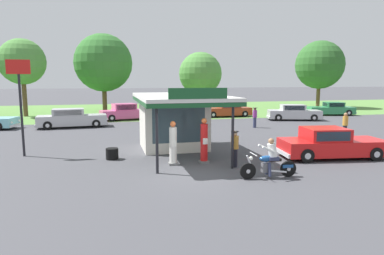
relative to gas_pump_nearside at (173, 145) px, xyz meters
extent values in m
plane|color=#424247|center=(0.44, -1.46, -0.91)|extent=(300.00, 300.00, 0.00)
cube|color=#56843D|center=(0.44, 28.54, -0.91)|extent=(120.00, 24.00, 0.01)
cube|color=silver|center=(0.73, 3.77, 0.54)|extent=(3.48, 3.21, 2.90)
cube|color=#384C56|center=(0.73, 2.19, 0.60)|extent=(2.78, 0.05, 1.86)
cube|color=silver|center=(0.73, 1.98, 2.07)|extent=(4.18, 7.30, 0.16)
cube|color=#195128|center=(0.73, 1.98, 1.89)|extent=(4.18, 7.30, 0.18)
cube|color=#195128|center=(0.73, -1.64, 2.37)|extent=(2.43, 0.08, 0.44)
cylinder|color=black|center=(2.37, -1.27, 0.54)|extent=(0.12, 0.12, 2.90)
cylinder|color=black|center=(-0.91, -1.27, 0.54)|extent=(0.12, 0.12, 2.90)
cube|color=slate|center=(0.00, 0.00, -0.86)|extent=(0.44, 0.44, 0.10)
cylinder|color=silver|center=(0.00, 0.00, 0.00)|extent=(0.34, 0.34, 1.62)
cube|color=white|center=(0.00, -0.18, 0.08)|extent=(0.22, 0.02, 0.28)
sphere|color=orange|center=(0.00, 0.00, 0.95)|extent=(0.26, 0.26, 0.26)
cube|color=slate|center=(1.46, 0.00, -0.86)|extent=(0.44, 0.44, 0.10)
cylinder|color=red|center=(1.46, 0.00, 0.05)|extent=(0.34, 0.34, 1.72)
cube|color=white|center=(1.46, -0.18, 0.13)|extent=(0.22, 0.02, 0.28)
sphere|color=orange|center=(1.46, 0.00, 1.05)|extent=(0.26, 0.26, 0.26)
cylinder|color=black|center=(2.38, -2.93, -0.59)|extent=(0.64, 0.13, 0.64)
cylinder|color=silver|center=(2.38, -2.93, -0.59)|extent=(0.17, 0.13, 0.16)
cylinder|color=black|center=(4.08, -3.00, -0.59)|extent=(0.64, 0.13, 0.64)
cylinder|color=silver|center=(4.08, -3.00, -0.59)|extent=(0.17, 0.13, 0.16)
ellipsoid|color=#1E4C8C|center=(3.13, -2.96, -0.13)|extent=(0.57, 0.26, 0.24)
cube|color=#59595E|center=(3.18, -2.96, -0.49)|extent=(0.45, 0.26, 0.36)
cube|color=black|center=(3.48, -2.98, -0.19)|extent=(0.49, 0.28, 0.10)
cylinder|color=silver|center=(2.48, -2.93, -0.31)|extent=(0.37, 0.09, 0.71)
cylinder|color=silver|center=(2.60, -2.94, 0.07)|extent=(0.07, 0.70, 0.04)
sphere|color=silver|center=(2.50, -2.93, -0.09)|extent=(0.16, 0.16, 0.16)
cube|color=#1E4C8C|center=(4.03, -3.00, -0.47)|extent=(0.45, 0.20, 0.12)
cylinder|color=silver|center=(3.57, -3.12, -0.63)|extent=(0.71, 0.11, 0.18)
cube|color=#2D3351|center=(3.41, -2.97, -0.13)|extent=(0.41, 0.36, 0.14)
cylinder|color=#2D3351|center=(3.20, -3.12, -0.53)|extent=(0.13, 0.24, 0.56)
cylinder|color=#2D3351|center=(3.22, -2.80, -0.53)|extent=(0.13, 0.24, 0.56)
cylinder|color=white|center=(3.37, -2.97, 0.18)|extent=(0.42, 0.34, 0.60)
sphere|color=#9E704C|center=(3.31, -2.97, 0.56)|extent=(0.22, 0.22, 0.22)
cylinder|color=white|center=(3.12, -3.16, 0.27)|extent=(0.54, 0.11, 0.31)
cylinder|color=white|center=(3.14, -2.76, 0.27)|extent=(0.54, 0.11, 0.31)
cube|color=red|center=(7.91, -0.50, -0.37)|extent=(5.23, 2.62, 0.73)
cube|color=red|center=(7.50, -0.44, 0.29)|extent=(2.19, 1.96, 0.59)
cube|color=#283847|center=(8.46, -0.58, 0.29)|extent=(0.25, 1.50, 0.47)
cube|color=#283847|center=(7.62, 0.38, 0.29)|extent=(1.66, 0.26, 0.45)
cube|color=#283847|center=(7.39, -1.27, 0.29)|extent=(1.66, 0.26, 0.45)
cube|color=silver|center=(10.42, -0.86, -0.61)|extent=(0.38, 1.84, 0.18)
cube|color=silver|center=(5.41, -0.15, -0.61)|extent=(0.38, 1.84, 0.18)
sphere|color=white|center=(10.52, -0.24, -0.33)|extent=(0.18, 0.18, 0.18)
cylinder|color=black|center=(9.73, 0.16, -0.58)|extent=(0.68, 0.29, 0.66)
cylinder|color=silver|center=(9.73, 0.16, -0.58)|extent=(0.32, 0.26, 0.30)
cylinder|color=black|center=(9.47, -1.64, -0.58)|extent=(0.68, 0.29, 0.66)
cylinder|color=silver|center=(9.47, -1.64, -0.58)|extent=(0.32, 0.26, 0.30)
cylinder|color=black|center=(6.36, 0.63, -0.58)|extent=(0.68, 0.29, 0.66)
cylinder|color=silver|center=(6.36, 0.63, -0.58)|extent=(0.32, 0.26, 0.30)
cylinder|color=black|center=(6.10, -1.16, -0.58)|extent=(0.68, 0.29, 0.66)
cylinder|color=silver|center=(6.10, -1.16, -0.58)|extent=(0.32, 0.26, 0.30)
cube|color=#B7B7BC|center=(14.47, 14.01, -0.34)|extent=(5.14, 3.12, 0.78)
cube|color=#B7B7BC|center=(14.32, 14.06, 0.32)|extent=(2.52, 2.13, 0.53)
cube|color=#283847|center=(15.34, 13.74, 0.32)|extent=(0.45, 1.33, 0.43)
cube|color=#283847|center=(14.55, 14.79, 0.32)|extent=(1.76, 0.57, 0.41)
cube|color=#283847|center=(14.10, 13.33, 0.32)|extent=(1.76, 0.57, 0.41)
cube|color=silver|center=(16.80, 13.29, -0.61)|extent=(0.61, 1.64, 0.18)
cube|color=silver|center=(12.13, 14.74, -0.61)|extent=(0.61, 1.64, 0.18)
sphere|color=white|center=(16.98, 13.83, -0.30)|extent=(0.18, 0.18, 0.18)
sphere|color=white|center=(16.65, 12.75, -0.30)|extent=(0.18, 0.18, 0.18)
cylinder|color=black|center=(16.28, 14.31, -0.58)|extent=(0.69, 0.39, 0.66)
cylinder|color=silver|center=(16.28, 14.31, -0.58)|extent=(0.35, 0.30, 0.30)
cylinder|color=black|center=(15.79, 12.74, -0.58)|extent=(0.69, 0.39, 0.66)
cylinder|color=silver|center=(15.79, 12.74, -0.58)|extent=(0.35, 0.30, 0.30)
cylinder|color=black|center=(13.14, 15.29, -0.58)|extent=(0.69, 0.39, 0.66)
cylinder|color=silver|center=(13.14, 15.29, -0.58)|extent=(0.35, 0.30, 0.30)
cylinder|color=black|center=(12.65, 13.71, -0.58)|extent=(0.69, 0.39, 0.66)
cylinder|color=silver|center=(12.65, 13.71, -0.58)|extent=(0.35, 0.30, 0.30)
cube|color=#E55993|center=(-1.08, 18.27, -0.34)|extent=(5.24, 2.90, 0.78)
cube|color=#E55993|center=(-1.31, 18.22, 0.36)|extent=(2.40, 2.03, 0.62)
cube|color=#283847|center=(-0.32, 18.45, 0.36)|extent=(0.37, 1.37, 0.49)
cube|color=#283847|center=(-1.49, 18.97, 0.36)|extent=(1.74, 0.44, 0.47)
cube|color=#283847|center=(-1.13, 17.46, 0.36)|extent=(1.74, 0.44, 0.47)
cube|color=silver|center=(1.36, 18.86, -0.61)|extent=(0.51, 1.69, 0.18)
cube|color=silver|center=(-3.52, 17.69, -0.61)|extent=(0.51, 1.69, 0.18)
sphere|color=white|center=(1.23, 19.42, -0.30)|extent=(0.18, 0.18, 0.18)
sphere|color=white|center=(1.50, 18.30, -0.30)|extent=(0.18, 0.18, 0.18)
cylinder|color=black|center=(0.36, 19.48, -0.58)|extent=(0.69, 0.35, 0.66)
cylinder|color=silver|center=(0.36, 19.48, -0.58)|extent=(0.34, 0.28, 0.30)
cylinder|color=black|center=(0.75, 17.85, -0.58)|extent=(0.69, 0.35, 0.66)
cylinder|color=silver|center=(0.75, 17.85, -0.58)|extent=(0.34, 0.28, 0.30)
cylinder|color=black|center=(-2.92, 18.69, -0.58)|extent=(0.69, 0.35, 0.66)
cylinder|color=silver|center=(-2.92, 18.69, -0.58)|extent=(0.34, 0.28, 0.30)
cylinder|color=black|center=(-2.53, 17.06, -0.58)|extent=(0.69, 0.35, 0.66)
cylinder|color=silver|center=(-2.53, 17.06, -0.58)|extent=(0.34, 0.28, 0.30)
cube|color=silver|center=(-9.95, 14.09, -0.61)|extent=(0.46, 1.79, 0.18)
sphere|color=white|center=(-9.82, 14.69, -0.34)|extent=(0.18, 0.18, 0.18)
sphere|color=white|center=(-10.05, 13.50, -0.34)|extent=(0.18, 0.18, 0.18)
cylinder|color=black|center=(-10.62, 15.13, -0.58)|extent=(0.69, 0.32, 0.66)
cylinder|color=silver|center=(-10.62, 15.13, -0.58)|extent=(0.33, 0.27, 0.30)
cube|color=#2D844C|center=(20.87, 17.30, -0.37)|extent=(5.10, 3.01, 0.73)
cube|color=#2D844C|center=(21.19, 17.22, 0.26)|extent=(2.18, 2.08, 0.52)
cube|color=#283847|center=(20.32, 17.44, 0.26)|extent=(0.40, 1.46, 0.42)
cube|color=#283847|center=(20.99, 16.42, 0.26)|extent=(1.52, 0.40, 0.40)
cube|color=#283847|center=(21.39, 18.03, 0.26)|extent=(1.52, 0.40, 0.40)
cube|color=silver|center=(18.52, 17.88, -0.61)|extent=(0.55, 1.79, 0.18)
cube|color=silver|center=(23.22, 16.72, -0.61)|extent=(0.55, 1.79, 0.18)
sphere|color=white|center=(18.36, 17.29, -0.33)|extent=(0.18, 0.18, 0.18)
sphere|color=white|center=(18.66, 18.48, -0.33)|extent=(0.18, 0.18, 0.18)
cylinder|color=black|center=(19.07, 16.82, -0.58)|extent=(0.69, 0.35, 0.66)
cylinder|color=silver|center=(19.07, 16.82, -0.58)|extent=(0.34, 0.29, 0.30)
cylinder|color=black|center=(19.50, 18.56, -0.58)|extent=(0.69, 0.35, 0.66)
cylinder|color=silver|center=(19.50, 18.56, -0.58)|extent=(0.34, 0.29, 0.30)
cylinder|color=black|center=(22.23, 16.04, -0.58)|extent=(0.69, 0.35, 0.66)
cylinder|color=silver|center=(22.23, 16.04, -0.58)|extent=(0.34, 0.29, 0.30)
cylinder|color=black|center=(22.66, 17.78, -0.58)|extent=(0.69, 0.35, 0.66)
cylinder|color=silver|center=(22.66, 17.78, -0.58)|extent=(0.34, 0.29, 0.30)
cube|color=#993819|center=(9.23, 18.54, -0.35)|extent=(5.15, 1.88, 0.77)
cube|color=#993819|center=(9.49, 18.54, 0.35)|extent=(2.16, 1.60, 0.62)
cube|color=#283847|center=(8.44, 18.52, 0.35)|extent=(0.07, 1.38, 0.49)
cube|color=#283847|center=(9.50, 17.78, 0.35)|extent=(1.81, 0.07, 0.47)
cube|color=#283847|center=(9.47, 19.31, 0.35)|extent=(1.81, 0.07, 0.47)
cube|color=silver|center=(6.64, 18.49, -0.61)|extent=(0.15, 1.69, 0.18)
cube|color=silver|center=(11.81, 18.59, -0.61)|extent=(0.15, 1.69, 0.18)
sphere|color=white|center=(6.64, 17.92, -0.31)|extent=(0.18, 0.18, 0.18)
sphere|color=white|center=(6.62, 19.05, -0.31)|extent=(0.18, 0.18, 0.18)
cylinder|color=black|center=(7.51, 17.68, -0.58)|extent=(0.66, 0.21, 0.66)
cylinder|color=silver|center=(7.51, 17.68, -0.58)|extent=(0.30, 0.23, 0.30)
cylinder|color=black|center=(7.47, 19.33, -0.58)|extent=(0.66, 0.21, 0.66)
cylinder|color=silver|center=(7.47, 19.33, -0.58)|extent=(0.30, 0.23, 0.30)
cylinder|color=black|center=(10.98, 17.75, -0.58)|extent=(0.66, 0.21, 0.66)
cylinder|color=silver|center=(10.98, 17.75, -0.58)|extent=(0.30, 0.23, 0.30)
cylinder|color=black|center=(10.95, 19.40, -0.58)|extent=(0.66, 0.21, 0.66)
cylinder|color=silver|center=(10.95, 19.40, -0.58)|extent=(0.30, 0.23, 0.30)
cube|color=#B7B7BC|center=(-5.67, 13.96, -0.32)|extent=(5.46, 2.16, 0.82)
cube|color=#B7B7BC|center=(-5.95, 13.94, 0.35)|extent=(2.51, 1.73, 0.53)
cube|color=#283847|center=(-4.78, 14.03, 0.35)|extent=(0.14, 1.37, 0.42)
cube|color=#283847|center=(-6.01, 14.69, 0.35)|extent=(2.04, 0.19, 0.40)
cube|color=#283847|center=(-5.90, 13.18, 0.35)|extent=(2.04, 0.19, 0.40)
cube|color=silver|center=(-2.98, 14.17, -0.61)|extent=(0.25, 1.67, 0.18)
cube|color=silver|center=(-8.36, 13.75, -0.61)|extent=(0.25, 1.67, 0.18)
sphere|color=white|center=(-3.01, 14.73, -0.28)|extent=(0.18, 0.18, 0.18)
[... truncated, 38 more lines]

